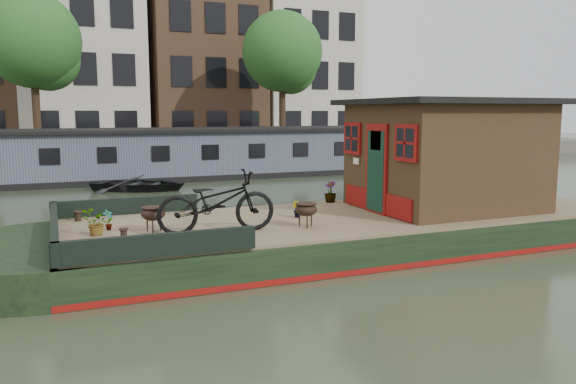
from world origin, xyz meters
name	(u,v)px	position (x,y,z in m)	size (l,w,h in m)	color
ground	(358,245)	(0.00, 0.00, 0.00)	(120.00, 120.00, 0.00)	#273421
houseboat_hull	(301,237)	(-1.33, 0.00, 0.27)	(14.01, 4.02, 0.60)	black
houseboat_deck	(358,216)	(0.00, 0.00, 0.62)	(11.80, 3.80, 0.05)	#7D654D
bow_bulwark	(107,225)	(-5.07, 0.00, 0.82)	(3.00, 4.00, 0.35)	black
cabin	(445,153)	(2.19, 0.00, 1.88)	(4.00, 3.50, 2.42)	#321E13
bicycle	(217,202)	(-3.24, -0.60, 1.20)	(0.74, 2.11, 1.11)	black
potted_plant_a	(108,220)	(-5.01, 0.37, 0.84)	(0.20, 0.14, 0.38)	brown
potted_plant_b	(297,209)	(-1.33, 0.21, 0.82)	(0.18, 0.15, 0.33)	maroon
potted_plant_c	(95,223)	(-5.26, -0.03, 0.88)	(0.41, 0.36, 0.46)	#B14333
potted_plant_d	(330,192)	(0.20, 1.70, 0.90)	(0.28, 0.28, 0.51)	brown
brazier_front	(306,215)	(-1.56, -0.75, 0.88)	(0.42, 0.42, 0.45)	black
brazier_rear	(153,219)	(-4.28, -0.11, 0.88)	(0.43, 0.43, 0.46)	black
bollard_port	(78,216)	(-5.49, 1.50, 0.75)	(0.18, 0.18, 0.20)	black
bollard_stbd	(124,234)	(-4.84, -0.49, 0.74)	(0.16, 0.16, 0.18)	black
dinghy	(139,181)	(-3.07, 10.44, 0.35)	(2.41, 3.38, 0.70)	black
far_houseboat	(199,154)	(0.00, 14.00, 0.97)	(20.40, 4.40, 2.11)	#4C5265
quay	(170,156)	(0.00, 20.50, 0.45)	(60.00, 6.00, 0.90)	#47443F
townhouse_row	(148,32)	(0.15, 27.50, 7.90)	(27.25, 8.00, 16.50)	brown
tree_left	(36,45)	(-6.36, 19.07, 5.89)	(4.40, 4.40, 7.40)	#332316
tree_right	(284,56)	(6.14, 19.07, 5.89)	(4.40, 4.40, 7.40)	#332316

